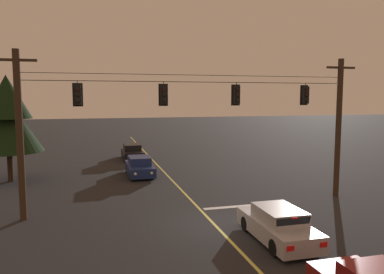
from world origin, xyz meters
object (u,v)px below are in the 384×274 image
traffic_light_leftmost (78,95)px  tree_verge_near (8,117)px  traffic_light_centre (237,95)px  traffic_light_right_inner (306,95)px  car_oncoming_lead (140,167)px  car_oncoming_trailing (132,152)px  car_waiting_near_lane (278,225)px  traffic_light_left_inner (164,95)px

traffic_light_leftmost → tree_verge_near: 10.35m
traffic_light_centre → traffic_light_right_inner: 4.12m
traffic_light_right_inner → tree_verge_near: bearing=152.3°
traffic_light_right_inner → tree_verge_near: 19.37m
traffic_light_right_inner → car_oncoming_lead: (-8.26, 8.71, -5.24)m
traffic_light_leftmost → tree_verge_near: bearing=118.6°
traffic_light_right_inner → car_oncoming_trailing: 18.89m
car_waiting_near_lane → car_oncoming_lead: bearing=105.1°
car_oncoming_lead → car_waiting_near_lane: bearing=-74.9°
traffic_light_centre → car_waiting_near_lane: traffic_light_centre is taller
traffic_light_leftmost → tree_verge_near: size_ratio=0.17×
traffic_light_centre → car_waiting_near_lane: size_ratio=0.28×
traffic_light_leftmost → traffic_light_left_inner: size_ratio=1.00×
car_oncoming_lead → tree_verge_near: tree_verge_near is taller
car_oncoming_lead → car_oncoming_trailing: same height
traffic_light_centre → tree_verge_near: size_ratio=0.17×
traffic_light_centre → car_oncoming_lead: (-4.15, 8.71, -5.24)m
car_oncoming_trailing → tree_verge_near: 12.22m
traffic_light_leftmost → traffic_light_left_inner: (4.15, 0.00, 0.00)m
car_oncoming_lead → tree_verge_near: bearing=178.2°
traffic_light_leftmost → car_oncoming_lead: (3.92, 8.71, -5.24)m
traffic_light_left_inner → traffic_light_centre: 3.92m
traffic_light_leftmost → traffic_light_centre: size_ratio=1.00×
traffic_light_leftmost → car_oncoming_trailing: 17.60m
traffic_light_leftmost → traffic_light_right_inner: 12.18m
traffic_light_leftmost → traffic_light_right_inner: bearing=0.0°
traffic_light_right_inner → car_waiting_near_lane: (-4.44, -5.44, -5.24)m
car_oncoming_lead → car_oncoming_trailing: size_ratio=1.00×
traffic_light_left_inner → traffic_light_right_inner: size_ratio=1.00×
traffic_light_leftmost → car_waiting_near_lane: (7.75, -5.44, -5.24)m
car_waiting_near_lane → car_oncoming_trailing: size_ratio=0.98×
car_oncoming_lead → tree_verge_near: 9.61m
car_oncoming_trailing → car_oncoming_lead: bearing=-91.8°
traffic_light_leftmost → tree_verge_near: (-4.91, 8.99, -1.47)m
car_oncoming_lead → car_oncoming_trailing: bearing=88.2°
traffic_light_left_inner → traffic_light_centre: (3.92, 0.00, 0.00)m
traffic_light_right_inner → tree_verge_near: (-17.10, 8.99, -1.47)m
traffic_light_left_inner → car_waiting_near_lane: bearing=-56.6°
traffic_light_leftmost → traffic_light_right_inner: (12.18, 0.00, 0.00)m
traffic_light_right_inner → car_waiting_near_lane: 8.76m
traffic_light_right_inner → traffic_light_left_inner: bearing=180.0°
traffic_light_left_inner → car_oncoming_lead: bearing=91.5°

